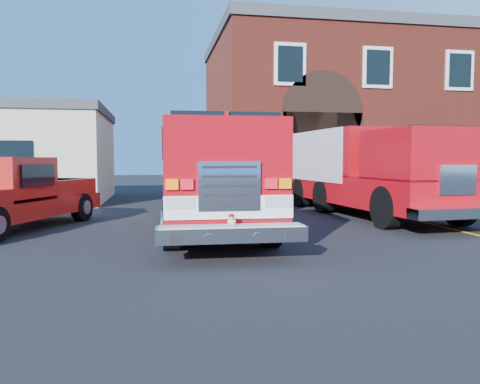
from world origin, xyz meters
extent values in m
plane|color=black|center=(0.00, 0.00, 0.00)|extent=(100.00, 100.00, 0.00)
cube|color=yellow|center=(6.50, 1.00, 0.00)|extent=(0.12, 3.00, 0.01)
cube|color=yellow|center=(6.50, 4.00, 0.00)|extent=(0.12, 3.00, 0.01)
cube|color=yellow|center=(6.50, 7.00, 0.00)|extent=(0.12, 3.00, 0.01)
cube|color=maroon|center=(9.00, 14.00, 4.00)|extent=(15.00, 10.00, 8.00)
cube|color=#3D3F42|center=(9.00, 14.00, 8.20)|extent=(15.20, 10.20, 0.50)
cube|color=black|center=(5.50, 8.98, 2.00)|extent=(3.60, 0.12, 4.00)
cylinder|color=black|center=(5.50, 8.98, 4.00)|extent=(3.60, 0.12, 3.60)
cube|color=black|center=(4.00, 8.95, 6.00)|extent=(1.40, 0.10, 1.80)
cube|color=black|center=(8.00, 8.95, 6.00)|extent=(1.40, 0.10, 1.80)
cube|color=black|center=(12.00, 8.95, 6.00)|extent=(1.40, 0.10, 1.80)
cube|color=black|center=(-7.00, 8.97, 2.00)|extent=(1.20, 0.10, 1.40)
cylinder|color=black|center=(-1.36, -0.38, 0.55)|extent=(0.38, 1.11, 1.10)
cylinder|color=black|center=(0.83, -0.44, 0.55)|extent=(0.38, 1.11, 1.10)
cube|color=#AB0911|center=(-0.18, 2.78, 0.85)|extent=(2.72, 9.04, 0.90)
cube|color=#AB0911|center=(-0.13, 5.07, 1.99)|extent=(2.60, 4.45, 1.60)
cube|color=#AB0911|center=(-0.26, -0.11, 2.04)|extent=(2.57, 3.25, 1.50)
cube|color=black|center=(-0.29, -1.36, 2.44)|extent=(2.20, 0.14, 0.94)
cube|color=red|center=(-0.26, -0.11, 2.87)|extent=(1.60, 0.38, 0.14)
cube|color=white|center=(-0.30, -1.73, 1.05)|extent=(2.49, 0.12, 0.44)
cube|color=silver|center=(-0.30, -1.74, 1.45)|extent=(1.20, 0.09, 0.94)
cube|color=silver|center=(-0.31, -2.01, 0.58)|extent=(2.81, 0.62, 0.28)
cube|color=#B7B7BF|center=(-1.38, 5.11, 1.99)|extent=(0.13, 3.59, 1.30)
cube|color=#B7B7BF|center=(1.13, 5.04, 1.99)|extent=(0.13, 3.59, 1.30)
sphere|color=tan|center=(-0.31, -2.01, 0.79)|extent=(0.13, 0.13, 0.13)
sphere|color=tan|center=(-0.31, -2.01, 0.89)|extent=(0.11, 0.11, 0.11)
sphere|color=tan|center=(-0.35, -2.00, 0.93)|extent=(0.04, 0.04, 0.04)
sphere|color=tan|center=(-0.27, -2.00, 0.93)|extent=(0.04, 0.04, 0.04)
ellipsoid|color=#C10000|center=(-0.31, -2.01, 0.92)|extent=(0.11, 0.11, 0.06)
cylinder|color=#C10000|center=(-0.31, -2.02, 0.91)|extent=(0.13, 0.13, 0.01)
cube|color=#A51913|center=(-5.63, 3.41, 0.60)|extent=(4.17, 6.39, 0.49)
cube|color=#A51913|center=(-5.74, 3.10, 1.48)|extent=(2.58, 2.55, 1.09)
cube|color=#A51913|center=(-5.01, 5.04, 1.04)|extent=(2.69, 2.86, 0.60)
cylinder|color=black|center=(4.70, 1.61, 0.61)|extent=(0.47, 1.24, 1.21)
cylinder|color=black|center=(7.12, 1.78, 0.61)|extent=(0.47, 1.24, 1.21)
cube|color=#AB0911|center=(5.69, 4.78, 0.94)|extent=(3.38, 8.99, 0.99)
cube|color=#AB0911|center=(5.57, 6.43, 2.20)|extent=(3.14, 5.69, 1.65)
cube|color=#AB0911|center=(5.91, 1.70, 2.09)|extent=(2.94, 2.83, 1.43)
cube|color=#B7B7BF|center=(4.19, 6.33, 2.09)|extent=(0.37, 4.62, 1.87)
cube|color=#B7B7BF|center=(6.96, 6.52, 2.09)|extent=(0.37, 4.62, 1.87)
cube|color=silver|center=(6.02, 0.10, 0.61)|extent=(3.00, 0.71, 0.28)
camera|label=1|loc=(-1.68, -10.51, 1.96)|focal=35.00mm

